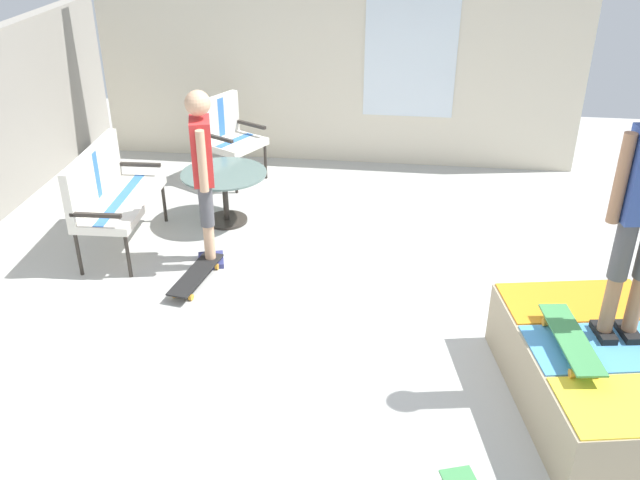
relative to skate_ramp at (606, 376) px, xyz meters
name	(u,v)px	position (x,y,z in m)	size (l,w,h in m)	color
ground_plane	(346,331)	(0.74, 1.88, -0.31)	(12.00, 12.00, 0.10)	#B2B2AD
house_facade	(338,64)	(4.53, 2.36, 0.97)	(0.23, 6.00, 2.47)	beige
skate_ramp	(606,376)	(0.00, 0.00, 0.00)	(1.99, 2.08, 0.52)	tan
patio_bench	(108,190)	(1.84, 4.32, 0.35)	(1.27, 0.60, 1.02)	#2D2823
patio_chair_near_house	(227,131)	(3.67, 3.59, 0.35)	(0.81, 0.78, 1.02)	#2D2823
patio_table	(225,187)	(2.52, 3.34, 0.14)	(0.90, 0.90, 0.57)	#2D2823
person_watching	(203,167)	(1.63, 3.27, 0.73)	(0.46, 0.31, 1.70)	navy
skateboard_by_bench	(196,275)	(1.25, 3.31, -0.18)	(0.82, 0.33, 0.10)	black
skateboard_on_ramp	(571,339)	(-0.08, 0.31, 0.35)	(0.82, 0.31, 0.10)	#3F8C4C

